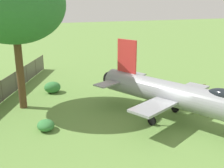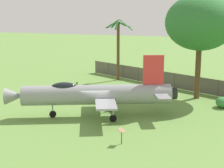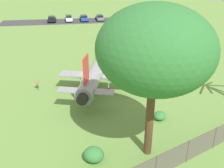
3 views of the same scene
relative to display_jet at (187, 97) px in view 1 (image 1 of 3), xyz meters
name	(u,v)px [view 1 (image 1 of 3)]	position (x,y,z in m)	size (l,w,h in m)	color
ground_plane	(180,123)	(-0.35, -0.16, -2.02)	(200.00, 200.00, 0.00)	#668E42
display_jet	(187,97)	(0.00, 0.00, 0.00)	(13.99, 8.85, 5.39)	gray
shade_tree	(13,5)	(-7.66, -9.96, 5.91)	(7.15, 7.56, 10.83)	brown
shrub_near_fence	(52,87)	(-10.50, -7.10, -1.50)	(1.36, 1.52, 1.04)	#387F3D
shrub_by_tree	(46,125)	(-2.84, -8.97, -1.66)	(1.28, 1.12, 0.70)	#387F3D
info_plaque	(202,87)	(-4.46, 5.11, -1.16)	(0.43, 0.62, 1.14)	#333333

